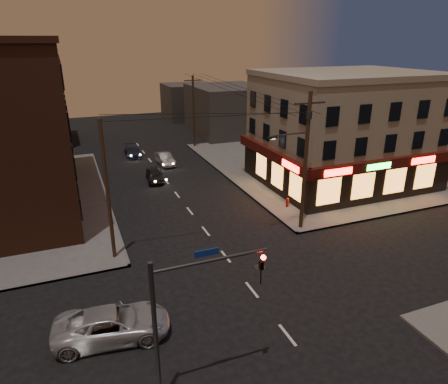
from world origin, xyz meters
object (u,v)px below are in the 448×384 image
sedan_near (155,175)px  sedan_far (132,151)px  fire_hydrant (287,202)px  suv_cross (112,324)px  sedan_mid (165,159)px

sedan_near → sedan_far: sedan_near is taller
sedan_near → fire_hydrant: size_ratio=4.94×
suv_cross → sedan_far: 32.18m
suv_cross → sedan_near: suv_cross is taller
suv_cross → sedan_far: suv_cross is taller
sedan_near → sedan_mid: size_ratio=0.97×
suv_cross → sedan_near: bearing=-9.9°
suv_cross → sedan_far: size_ratio=1.33×
sedan_near → sedan_far: (-0.53, 10.04, -0.07)m
sedan_mid → fire_hydrant: size_ratio=5.10×
sedan_near → sedan_mid: (2.30, 5.16, -0.00)m
sedan_mid → fire_hydrant: (6.55, -16.14, -0.08)m
sedan_near → sedan_far: 10.05m
fire_hydrant → suv_cross: bearing=-146.0°
suv_cross → fire_hydrant: 18.84m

